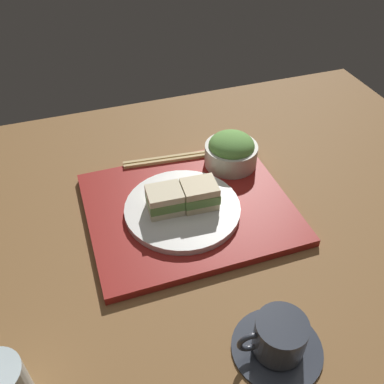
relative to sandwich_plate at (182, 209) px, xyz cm
name	(u,v)px	position (x,y,z in cm)	size (l,w,h in cm)	color
ground_plane	(176,240)	(2.57, 3.82, -3.83)	(140.00, 100.00, 3.00)	brown
serving_tray	(189,208)	(-1.70, -1.33, -1.50)	(39.16, 32.93, 1.66)	maroon
sandwich_plate	(182,209)	(0.00, 0.00, 0.00)	(22.28, 22.28, 1.33)	silver
sandwich_near	(199,194)	(-3.30, 0.31, 3.12)	(7.00, 6.05, 4.91)	beige
sandwich_far	(165,200)	(3.30, -0.31, 3.00)	(6.78, 5.93, 4.67)	beige
salad_bowl	(231,151)	(-14.59, -11.12, 2.75)	(11.37, 11.37, 7.37)	beige
chopsticks_pair	(169,159)	(-2.18, -16.50, -0.32)	(20.35, 3.75, 0.70)	tan
coffee_cup	(278,339)	(-4.60, 30.62, 0.56)	(13.49, 13.49, 6.68)	#333842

